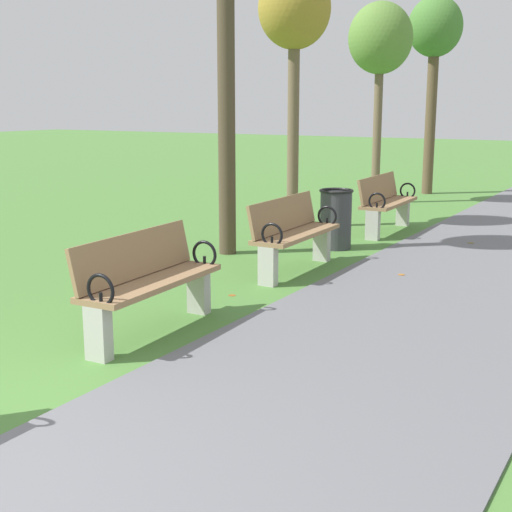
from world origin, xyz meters
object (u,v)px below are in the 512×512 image
at_px(park_bench_4, 386,202).
at_px(trash_bin, 336,219).
at_px(tree_3, 380,41).
at_px(park_bench_3, 293,233).
at_px(tree_2, 294,16).
at_px(tree_4, 435,35).
at_px(park_bench_2, 148,280).

height_order(park_bench_4, trash_bin, park_bench_4).
bearing_deg(tree_3, park_bench_3, -77.53).
bearing_deg(tree_2, tree_3, 88.21).
height_order(tree_3, tree_4, tree_4).
xyz_separation_m(park_bench_2, tree_4, (-0.95, 11.15, 2.99)).
height_order(park_bench_2, trash_bin, park_bench_2).
distance_m(park_bench_4, tree_4, 6.10).
bearing_deg(trash_bin, tree_4, 96.67).
distance_m(park_bench_4, tree_3, 4.39).
relative_size(tree_2, tree_4, 0.95).
bearing_deg(tree_2, park_bench_2, -74.96).
xyz_separation_m(park_bench_3, park_bench_4, (0.00, 3.17, 0.00)).
distance_m(park_bench_4, tree_2, 3.26).
height_order(park_bench_4, tree_2, tree_2).
distance_m(park_bench_2, tree_4, 11.59).
bearing_deg(tree_3, tree_4, 77.89).
relative_size(park_bench_3, tree_2, 0.39).
bearing_deg(tree_2, tree_4, 84.27).
xyz_separation_m(park_bench_3, tree_3, (-1.40, 6.31, 2.73)).
height_order(park_bench_3, trash_bin, park_bench_3).
xyz_separation_m(tree_3, trash_bin, (1.25, -4.73, -2.79)).
relative_size(park_bench_3, trash_bin, 1.92).
bearing_deg(park_bench_2, tree_2, 105.04).
xyz_separation_m(park_bench_4, tree_3, (-1.40, 3.14, 2.73)).
height_order(tree_2, trash_bin, tree_2).
relative_size(park_bench_3, tree_4, 0.37).
bearing_deg(tree_4, tree_2, -95.73).
height_order(park_bench_3, park_bench_4, same).
distance_m(tree_2, tree_4, 5.59).
relative_size(park_bench_3, tree_3, 0.40).
xyz_separation_m(park_bench_3, tree_4, (-0.95, 8.40, 2.99)).
xyz_separation_m(park_bench_4, trash_bin, (-0.15, -1.60, -0.06)).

